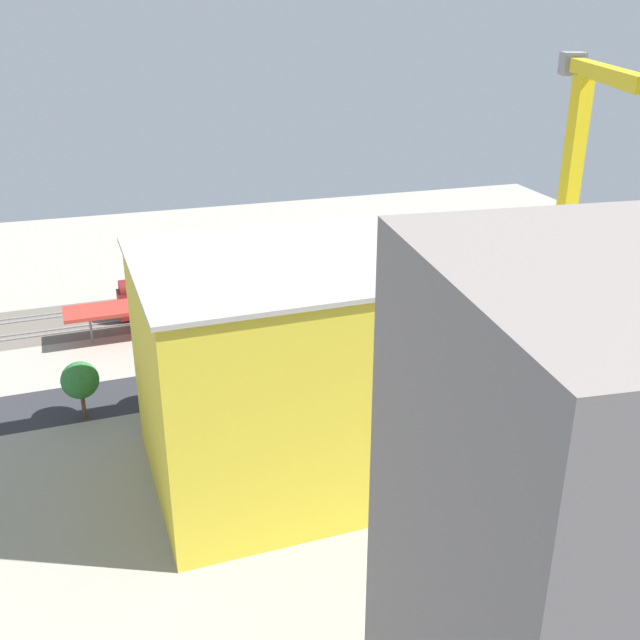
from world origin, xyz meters
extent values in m
plane|color=#9E998C|center=(0.00, 0.00, 0.00)|extent=(153.00, 153.00, 0.00)
cube|color=#665E54|center=(0.00, -19.54, 0.00)|extent=(96.14, 18.11, 0.01)
cube|color=#2D2D33|center=(0.00, 5.10, 0.00)|extent=(95.92, 13.00, 0.01)
cube|color=#9E9EA8|center=(0.00, -23.32, 0.18)|extent=(95.55, 4.13, 0.12)
cube|color=#9E9EA8|center=(0.00, -21.88, 0.18)|extent=(95.55, 4.13, 0.12)
cube|color=#9E9EA8|center=(0.00, -17.20, 0.18)|extent=(95.55, 4.13, 0.12)
cube|color=#9E9EA8|center=(0.00, -15.76, 0.18)|extent=(95.55, 4.13, 0.12)
cube|color=#B73328|center=(-1.83, -11.32, 4.41)|extent=(65.11, 8.02, 0.49)
cylinder|color=slate|center=(-31.03, -12.54, 2.08)|extent=(0.30, 0.30, 4.17)
cylinder|color=slate|center=(-16.43, -11.93, 2.08)|extent=(0.30, 0.30, 4.17)
cylinder|color=slate|center=(-1.83, -11.32, 2.08)|extent=(0.30, 0.30, 4.17)
cylinder|color=slate|center=(12.77, -10.71, 2.08)|extent=(0.30, 0.30, 4.17)
cylinder|color=slate|center=(27.37, -10.09, 2.08)|extent=(0.30, 0.30, 4.17)
cube|color=black|center=(-12.12, -22.60, 0.50)|extent=(14.49, 3.23, 1.00)
cylinder|color=black|center=(-10.61, -22.53, 2.46)|extent=(11.49, 3.39, 2.92)
cube|color=black|center=(-16.29, -22.77, 1.89)|extent=(3.14, 3.24, 3.77)
cylinder|color=black|center=(-6.43, -22.36, 4.62)|extent=(0.70, 0.70, 1.40)
cube|color=black|center=(-32.93, -22.60, 0.30)|extent=(17.52, 3.17, 0.60)
cube|color=#4C7F4C|center=(-32.93, -22.60, 2.52)|extent=(19.48, 3.86, 3.84)
cylinder|color=#355935|center=(-32.93, -22.60, 4.69)|extent=(18.70, 3.83, 3.05)
cube|color=black|center=(14.15, -16.48, 0.30)|extent=(16.84, 2.97, 0.60)
cube|color=maroon|center=(14.15, -16.48, 2.56)|extent=(18.73, 3.62, 3.93)
cylinder|color=maroon|center=(14.15, -16.48, 4.78)|extent=(17.99, 3.59, 2.84)
cube|color=black|center=(-19.72, 2.04, 0.15)|extent=(3.46, 1.83, 0.30)
cube|color=navy|center=(-19.72, 2.04, 0.74)|extent=(4.11, 1.94, 0.88)
cube|color=#1E2328|center=(-19.72, 2.04, 1.53)|extent=(2.33, 1.63, 0.69)
cube|color=black|center=(-13.05, 2.02, 0.15)|extent=(3.90, 2.05, 0.30)
cube|color=black|center=(-13.05, 2.02, 0.68)|extent=(4.62, 2.17, 0.77)
cube|color=#1E2328|center=(-13.05, 2.02, 1.33)|extent=(2.63, 1.82, 0.53)
cube|color=black|center=(-6.42, 1.43, 0.15)|extent=(3.55, 1.90, 0.30)
cube|color=silver|center=(-6.42, 1.43, 0.69)|extent=(4.22, 1.99, 0.77)
cube|color=#1E2328|center=(-6.42, 1.43, 1.39)|extent=(2.38, 1.72, 0.64)
cube|color=black|center=(1.24, 1.85, 0.15)|extent=(3.68, 2.03, 0.30)
cube|color=gray|center=(1.24, 1.85, 0.67)|extent=(4.36, 2.16, 0.73)
cube|color=#1E2328|center=(1.24, 1.85, 1.37)|extent=(2.49, 1.78, 0.68)
cube|color=black|center=(7.70, 1.31, 0.15)|extent=(3.85, 2.07, 0.30)
cube|color=silver|center=(7.70, 1.31, 0.75)|extent=(4.56, 2.20, 0.90)
cube|color=#1E2328|center=(7.70, 1.31, 1.51)|extent=(2.60, 1.83, 0.61)
cube|color=black|center=(14.51, 1.53, 0.15)|extent=(3.98, 2.03, 0.30)
cube|color=#474C51|center=(14.51, 1.53, 0.74)|extent=(4.72, 2.14, 0.88)
cube|color=#1E2328|center=(14.51, 1.53, 1.46)|extent=(2.68, 1.80, 0.56)
cube|color=yellow|center=(5.14, 25.54, 10.58)|extent=(35.91, 23.42, 21.15)
cube|color=#ADA89E|center=(5.14, 25.54, 21.35)|extent=(36.53, 24.05, 0.40)
cube|color=gray|center=(-16.84, 27.21, 0.60)|extent=(3.60, 3.60, 1.20)
cube|color=yellow|center=(-16.84, 27.21, 18.02)|extent=(1.40, 1.40, 36.04)
cube|color=yellow|center=(-14.68, 32.91, 36.64)|extent=(7.59, 17.44, 1.20)
cube|color=gray|center=(-18.44, 23.00, 36.64)|extent=(2.72, 2.95, 2.00)
cube|color=black|center=(-0.61, 8.81, 0.25)|extent=(9.31, 2.63, 0.50)
cube|color=white|center=(-1.72, 8.76, 1.94)|extent=(7.10, 2.79, 2.88)
cube|color=#334C8C|center=(2.89, 8.94, 1.68)|extent=(2.32, 2.61, 2.37)
cube|color=black|center=(-0.40, 10.34, 0.25)|extent=(9.97, 2.44, 0.50)
cube|color=silver|center=(-1.49, 10.36, 2.08)|extent=(7.80, 2.66, 3.16)
cube|color=#334C8C|center=(3.48, 10.28, 1.75)|extent=(2.22, 2.57, 2.51)
cylinder|color=brown|center=(19.31, 10.37, 1.36)|extent=(0.43, 0.43, 2.71)
sphere|color=#28662D|center=(19.31, 10.37, 4.45)|extent=(4.95, 4.95, 4.95)
cylinder|color=brown|center=(-0.99, 10.44, 1.43)|extent=(0.59, 0.59, 2.86)
sphere|color=#38843D|center=(-0.99, 10.44, 4.57)|extent=(4.90, 4.90, 4.90)
cylinder|color=brown|center=(2.49, 9.63, 1.96)|extent=(0.48, 0.48, 3.92)
sphere|color=#38843D|center=(2.49, 9.63, 6.07)|extent=(6.16, 6.16, 6.16)
cylinder|color=brown|center=(-0.04, 9.26, 1.42)|extent=(0.47, 0.47, 2.83)
sphere|color=#2D7233|center=(-0.04, 9.26, 4.51)|extent=(4.80, 4.80, 4.80)
cylinder|color=brown|center=(28.73, 9.81, 1.58)|extent=(0.44, 0.44, 3.16)
sphere|color=#2D7233|center=(28.73, 9.81, 4.58)|extent=(4.04, 4.04, 4.04)
cylinder|color=#333333|center=(11.59, 9.40, 2.73)|extent=(0.16, 0.16, 5.45)
cube|color=black|center=(11.59, 9.40, 5.90)|extent=(0.36, 0.36, 0.90)
sphere|color=yellow|center=(11.81, 9.40, 6.20)|extent=(0.20, 0.20, 0.20)
camera|label=1|loc=(25.23, 85.20, 41.92)|focal=41.94mm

